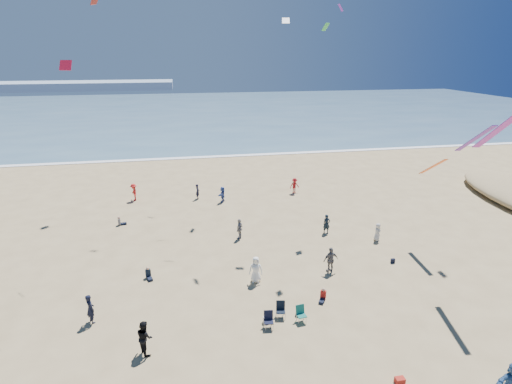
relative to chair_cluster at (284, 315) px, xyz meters
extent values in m
cube|color=#476B84|center=(-3.12, 89.76, -0.47)|extent=(220.00, 100.00, 0.06)
cube|color=white|center=(-3.12, 39.76, -0.46)|extent=(220.00, 1.20, 0.08)
cube|color=#7A8EA8|center=(-63.12, 164.76, 1.10)|extent=(110.00, 20.00, 3.20)
imported|color=black|center=(6.67, 11.18, 0.35)|extent=(0.63, 0.42, 1.70)
imported|color=slate|center=(4.69, 4.93, 0.46)|extent=(1.18, 0.64, 1.92)
imported|color=black|center=(-7.71, -1.04, 0.45)|extent=(1.05, 1.15, 1.90)
imported|color=silver|center=(10.34, 9.03, 0.26)|extent=(0.55, 0.79, 1.52)
imported|color=black|center=(-3.92, 21.91, 0.32)|extent=(0.40, 0.60, 1.64)
imported|color=#3A53A0|center=(-1.40, 20.52, 0.33)|extent=(1.09, 1.60, 1.66)
imported|color=#39669E|center=(8.70, -7.13, 0.46)|extent=(1.82, 0.69, 1.93)
imported|color=maroon|center=(6.80, 21.86, 0.35)|extent=(1.18, 0.78, 1.71)
imported|color=white|center=(-0.79, 4.62, 0.44)|extent=(1.04, 0.81, 1.88)
imported|color=red|center=(-10.58, 22.65, 0.42)|extent=(0.99, 1.33, 1.83)
imported|color=gray|center=(-0.91, 11.48, 0.39)|extent=(0.90, 1.12, 1.78)
imported|color=black|center=(-10.99, 2.09, 0.41)|extent=(0.73, 0.80, 1.83)
cube|color=silver|center=(-1.01, 0.17, -0.30)|extent=(0.35, 0.20, 0.40)
cube|color=black|center=(1.05, 0.49, -0.31)|extent=(0.30, 0.22, 0.38)
cube|color=#B22419|center=(4.32, -5.40, -0.35)|extent=(0.45, 0.30, 0.30)
cube|color=black|center=(9.76, 5.28, -0.33)|extent=(0.28, 0.18, 0.34)
cube|color=white|center=(3.39, 14.22, 16.75)|extent=(0.70, 0.71, 0.46)
cube|color=green|center=(5.30, 10.30, 16.10)|extent=(0.60, 0.58, 0.52)
cube|color=#F84124|center=(-10.74, 13.95, 17.81)|extent=(0.72, 0.78, 0.43)
cube|color=red|center=(-11.54, 6.88, 13.70)|extent=(0.79, 0.50, 0.57)
cube|color=purple|center=(8.68, 16.27, 17.97)|extent=(0.45, 0.62, 0.59)
cube|color=#622699|center=(12.19, 2.11, 9.46)|extent=(0.35, 3.14, 2.21)
cube|color=#FF5A1A|center=(13.64, 7.75, 6.10)|extent=(0.35, 2.64, 1.87)
cube|color=purple|center=(8.57, -3.58, 11.17)|extent=(0.35, 3.30, 2.33)
camera|label=1|loc=(-5.14, -18.82, 14.41)|focal=28.00mm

